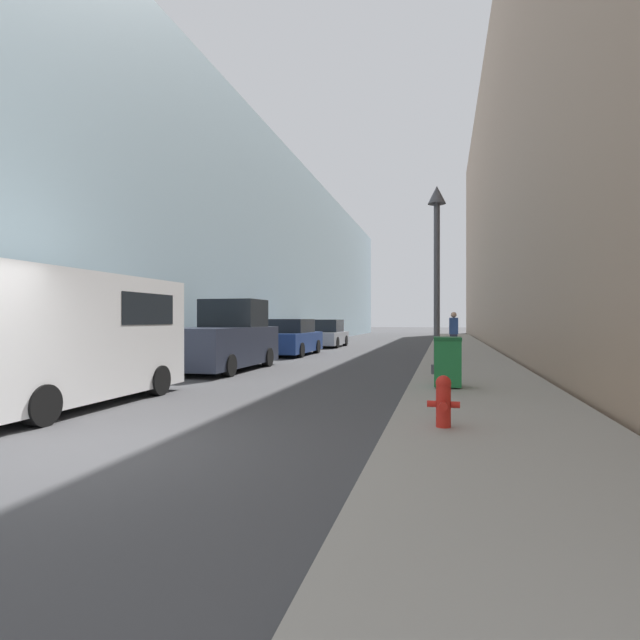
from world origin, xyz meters
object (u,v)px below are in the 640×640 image
object	(u,v)px
fire_hydrant	(443,400)
pickup_truck	(224,340)
pedestrian_on_sidewalk	(454,333)
trash_bin	(448,361)
parked_sedan_near	(291,338)
lamppost	(437,255)
white_van	(71,334)
parked_sedan_far	(327,334)

from	to	relation	value
fire_hydrant	pickup_truck	distance (m)	10.33
pedestrian_on_sidewalk	fire_hydrant	bearing A→B (deg)	-91.59
trash_bin	parked_sedan_near	distance (m)	12.48
fire_hydrant	parked_sedan_near	size ratio (longest dim) A/B	0.15
trash_bin	pickup_truck	distance (m)	7.77
parked_sedan_near	pedestrian_on_sidewalk	bearing A→B (deg)	-1.73
lamppost	pedestrian_on_sidewalk	world-z (taller)	lamppost
trash_bin	pickup_truck	xyz separation A→B (m)	(-6.93, 3.49, 0.25)
white_van	trash_bin	bearing A→B (deg)	25.48
fire_hydrant	parked_sedan_far	size ratio (longest dim) A/B	0.17
white_van	parked_sedan_far	distance (m)	20.72
parked_sedan_far	white_van	bearing A→B (deg)	-90.39
trash_bin	lamppost	size ratio (longest dim) A/B	0.21
lamppost	pedestrian_on_sidewalk	distance (m)	7.94
trash_bin	pickup_truck	world-z (taller)	pickup_truck
pedestrian_on_sidewalk	lamppost	bearing A→B (deg)	-94.41
parked_sedan_far	parked_sedan_near	bearing A→B (deg)	-90.50
lamppost	parked_sedan_near	size ratio (longest dim) A/B	1.10
trash_bin	parked_sedan_near	size ratio (longest dim) A/B	0.24
pickup_truck	parked_sedan_far	size ratio (longest dim) A/B	1.20
white_van	parked_sedan_near	bearing A→B (deg)	89.67
trash_bin	pedestrian_on_sidewalk	bearing A→B (deg)	88.24
fire_hydrant	white_van	world-z (taller)	white_van
parked_sedan_near	white_van	bearing A→B (deg)	-90.33
white_van	parked_sedan_near	distance (m)	13.74
parked_sedan_far	pedestrian_on_sidewalk	bearing A→B (deg)	-45.33
white_van	parked_sedan_far	xyz separation A→B (m)	(0.14, 20.71, -0.62)
parked_sedan_near	pedestrian_on_sidewalk	size ratio (longest dim) A/B	2.59
pickup_truck	parked_sedan_near	xyz separation A→B (m)	(0.08, 6.93, -0.20)
trash_bin	lamppost	world-z (taller)	lamppost
fire_hydrant	white_van	size ratio (longest dim) A/B	0.14
white_van	pickup_truck	xyz separation A→B (m)	(0.00, 6.80, -0.40)
trash_bin	parked_sedan_far	bearing A→B (deg)	111.33
fire_hydrant	white_van	bearing A→B (deg)	172.36
fire_hydrant	pedestrian_on_sidewalk	bearing A→B (deg)	88.41
trash_bin	parked_sedan_far	xyz separation A→B (m)	(-6.80, 17.40, 0.03)
lamppost	parked_sedan_far	xyz separation A→B (m)	(-6.53, 14.75, -2.66)
white_van	lamppost	bearing A→B (deg)	41.76
fire_hydrant	parked_sedan_near	distance (m)	16.14
lamppost	pickup_truck	bearing A→B (deg)	172.78
parked_sedan_far	lamppost	bearing A→B (deg)	-66.14
lamppost	white_van	xyz separation A→B (m)	(-6.67, -5.95, -2.04)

